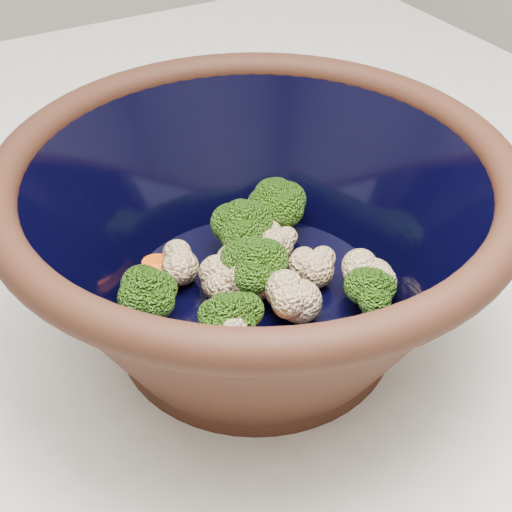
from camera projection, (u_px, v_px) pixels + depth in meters
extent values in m
cylinder|color=black|center=(256.00, 321.00, 0.54)|extent=(0.21, 0.21, 0.01)
torus|color=black|center=(256.00, 171.00, 0.45)|extent=(0.34, 0.34, 0.02)
cylinder|color=black|center=(256.00, 296.00, 0.52)|extent=(0.19, 0.19, 0.00)
cylinder|color=#608442|center=(152.00, 312.00, 0.49)|extent=(0.01, 0.01, 0.02)
ellipsoid|color=#3F7616|center=(149.00, 287.00, 0.48)|extent=(0.04, 0.04, 0.03)
cylinder|color=#608442|center=(254.00, 286.00, 0.51)|extent=(0.01, 0.01, 0.02)
ellipsoid|color=#3F7616|center=(254.00, 259.00, 0.50)|extent=(0.04, 0.04, 0.04)
cylinder|color=#608442|center=(238.00, 332.00, 0.48)|extent=(0.01, 0.01, 0.02)
ellipsoid|color=#3F7616|center=(237.00, 310.00, 0.47)|extent=(0.03, 0.03, 0.03)
cylinder|color=#608442|center=(242.00, 248.00, 0.55)|extent=(0.01, 0.01, 0.02)
ellipsoid|color=#3F7616|center=(241.00, 221.00, 0.53)|extent=(0.04, 0.04, 0.04)
cylinder|color=#608442|center=(226.00, 337.00, 0.47)|extent=(0.01, 0.01, 0.02)
ellipsoid|color=#3F7616|center=(225.00, 313.00, 0.46)|extent=(0.04, 0.04, 0.03)
cylinder|color=#608442|center=(370.00, 308.00, 0.50)|extent=(0.01, 0.01, 0.02)
ellipsoid|color=#3F7616|center=(373.00, 286.00, 0.48)|extent=(0.04, 0.04, 0.03)
cylinder|color=#608442|center=(276.00, 222.00, 0.57)|extent=(0.01, 0.01, 0.02)
ellipsoid|color=#3F7616|center=(277.00, 197.00, 0.56)|extent=(0.04, 0.04, 0.04)
sphere|color=beige|center=(373.00, 279.00, 0.51)|extent=(0.03, 0.03, 0.03)
sphere|color=beige|center=(315.00, 270.00, 0.52)|extent=(0.03, 0.03, 0.03)
sphere|color=beige|center=(228.00, 282.00, 0.51)|extent=(0.03, 0.03, 0.03)
sphere|color=beige|center=(231.00, 279.00, 0.51)|extent=(0.03, 0.03, 0.03)
sphere|color=beige|center=(203.00, 351.00, 0.46)|extent=(0.03, 0.03, 0.03)
sphere|color=beige|center=(300.00, 301.00, 0.49)|extent=(0.03, 0.03, 0.03)
sphere|color=beige|center=(180.00, 267.00, 0.52)|extent=(0.03, 0.03, 0.03)
sphere|color=beige|center=(256.00, 280.00, 0.51)|extent=(0.03, 0.03, 0.03)
sphere|color=beige|center=(219.00, 352.00, 0.45)|extent=(0.03, 0.03, 0.03)
sphere|color=beige|center=(277.00, 245.00, 0.54)|extent=(0.03, 0.03, 0.03)
sphere|color=beige|center=(219.00, 283.00, 0.51)|extent=(0.03, 0.03, 0.03)
cylinder|color=#F1590A|center=(220.00, 345.00, 0.47)|extent=(0.03, 0.03, 0.01)
cylinder|color=#F1590A|center=(260.00, 353.00, 0.47)|extent=(0.03, 0.03, 0.01)
cylinder|color=#F1590A|center=(160.00, 267.00, 0.54)|extent=(0.03, 0.03, 0.01)
cylinder|color=#F1590A|center=(162.00, 280.00, 0.53)|extent=(0.03, 0.03, 0.01)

